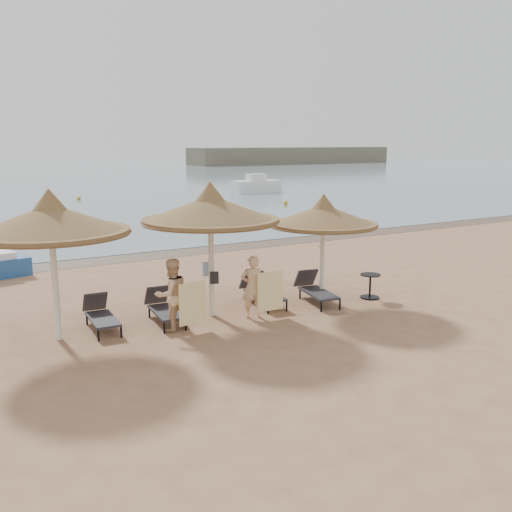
{
  "coord_description": "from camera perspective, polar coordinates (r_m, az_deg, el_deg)",
  "views": [
    {
      "loc": [
        -5.66,
        -10.63,
        4.21
      ],
      "look_at": [
        1.23,
        1.2,
        1.44
      ],
      "focal_mm": 40.0,
      "sensor_mm": 36.0,
      "label": 1
    }
  ],
  "objects": [
    {
      "name": "palapa_left",
      "position": [
        12.57,
        -19.86,
        3.38
      ],
      "size": [
        3.28,
        3.28,
        3.26
      ],
      "rotation": [
        0.0,
        0.0,
        0.36
      ],
      "color": "silver",
      "rests_on": "ground"
    },
    {
      "name": "towel_right",
      "position": [
        13.7,
        1.45,
        -3.55
      ],
      "size": [
        0.69,
        0.06,
        0.96
      ],
      "rotation": [
        0.0,
        0.0,
        -0.06
      ],
      "color": "yellow",
      "rests_on": "ground"
    },
    {
      "name": "person_left",
      "position": [
        12.88,
        -8.45,
        -3.29
      ],
      "size": [
        0.95,
        0.69,
        1.92
      ],
      "primitive_type": "imported",
      "rotation": [
        0.0,
        0.0,
        3.28
      ],
      "color": "#DCB07E",
      "rests_on": "ground"
    },
    {
      "name": "lounger_near_left",
      "position": [
        13.74,
        -9.24,
        -5.06
      ],
      "size": [
        0.7,
        1.73,
        0.75
      ],
      "rotation": [
        0.0,
        0.0,
        -0.09
      ],
      "color": "black",
      "rests_on": "ground"
    },
    {
      "name": "wet_sand_strip",
      "position": [
        21.23,
        -14.13,
        -0.32
      ],
      "size": [
        200.0,
        1.6,
        0.01
      ],
      "primitive_type": "cube",
      "color": "brown",
      "rests_on": "ground"
    },
    {
      "name": "ground",
      "position": [
        12.76,
        -2.07,
        -7.82
      ],
      "size": [
        160.0,
        160.0,
        0.0
      ],
      "primitive_type": "plane",
      "color": "#9C7051",
      "rests_on": "ground"
    },
    {
      "name": "person_right",
      "position": [
        13.67,
        -0.35,
        -2.61
      ],
      "size": [
        0.95,
        0.78,
        1.78
      ],
      "primitive_type": "imported",
      "rotation": [
        0.0,
        0.0,
        2.79
      ],
      "color": "#DCB07E",
      "rests_on": "ground"
    },
    {
      "name": "lounger_far_right",
      "position": [
        15.26,
        5.89,
        -3.27
      ],
      "size": [
        0.88,
        1.81,
        0.78
      ],
      "rotation": [
        0.0,
        0.0,
        -0.18
      ],
      "color": "black",
      "rests_on": "ground"
    },
    {
      "name": "bag_dark",
      "position": [
        13.7,
        -4.19,
        -2.18
      ],
      "size": [
        0.22,
        0.14,
        0.29
      ],
      "rotation": [
        0.0,
        0.0,
        -0.36
      ],
      "color": "black",
      "rests_on": "ground"
    },
    {
      "name": "palapa_right",
      "position": [
        15.06,
        6.74,
        4.01
      ],
      "size": [
        2.89,
        2.89,
        2.86
      ],
      "rotation": [
        0.0,
        0.0,
        0.11
      ],
      "color": "silver",
      "rests_on": "ground"
    },
    {
      "name": "lounger_near_right",
      "position": [
        14.99,
        0.48,
        -3.47
      ],
      "size": [
        0.7,
        1.77,
        0.78
      ],
      "rotation": [
        0.0,
        0.0,
        -0.07
      ],
      "color": "black",
      "rests_on": "ground"
    },
    {
      "name": "bag_patterned",
      "position": [
        13.96,
        -4.81,
        -1.29
      ],
      "size": [
        0.29,
        0.15,
        0.35
      ],
      "rotation": [
        0.0,
        0.0,
        -0.24
      ],
      "color": "white",
      "rests_on": "ground"
    },
    {
      "name": "side_table",
      "position": [
        15.82,
        11.33,
        -3.04
      ],
      "size": [
        0.55,
        0.55,
        0.66
      ],
      "rotation": [
        0.0,
        0.0,
        0.34
      ],
      "color": "black",
      "rests_on": "ground"
    },
    {
      "name": "lounger_far_left",
      "position": [
        13.54,
        -15.3,
        -5.62
      ],
      "size": [
        0.63,
        1.66,
        0.73
      ],
      "rotation": [
        0.0,
        0.0,
        -0.05
      ],
      "color": "black",
      "rests_on": "ground"
    },
    {
      "name": "palapa_center",
      "position": [
        13.55,
        -4.59,
        4.63
      ],
      "size": [
        3.31,
        3.31,
        3.28
      ],
      "rotation": [
        0.0,
        0.0,
        -0.3
      ],
      "color": "silver",
      "rests_on": "ground"
    },
    {
      "name": "buoy_right",
      "position": [
        38.08,
        2.97,
        5.34
      ],
      "size": [
        0.32,
        0.32,
        0.32
      ],
      "primitive_type": "sphere",
      "color": "gold",
      "rests_on": "ground"
    },
    {
      "name": "buoy_mid",
      "position": [
        43.13,
        -17.31,
        5.55
      ],
      "size": [
        0.31,
        0.31,
        0.31
      ],
      "primitive_type": "sphere",
      "color": "gold",
      "rests_on": "ground"
    },
    {
      "name": "towel_left",
      "position": [
        12.78,
        -6.36,
        -4.72
      ],
      "size": [
        0.69,
        0.1,
        0.96
      ],
      "rotation": [
        0.0,
        0.0,
        0.12
      ],
      "color": "yellow",
      "rests_on": "ground"
    }
  ]
}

